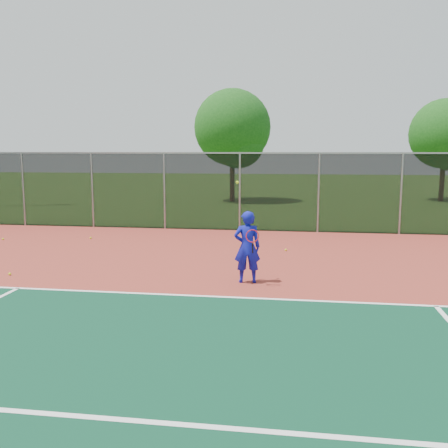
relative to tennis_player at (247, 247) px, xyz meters
name	(u,v)px	position (x,y,z in m)	size (l,w,h in m)	color
ground	(348,364)	(1.93, -4.30, -0.87)	(120.00, 120.00, 0.00)	#305618
court_apron	(338,319)	(1.93, -2.30, -0.86)	(30.00, 20.00, 0.02)	maroon
fence_back	(319,192)	(1.93, 7.70, 0.69)	(30.00, 0.06, 3.03)	black
tennis_player	(247,247)	(0.00, 0.00, 0.00)	(0.68, 0.67, 2.39)	#1115A3
practice_ball_1	(91,238)	(-6.06, 5.03, -0.82)	(0.07, 0.07, 0.07)	#D2EB1B
practice_ball_2	(10,274)	(-5.94, -0.20, -0.82)	(0.07, 0.07, 0.07)	#D2EB1B
practice_ball_3	(286,250)	(0.82, 3.88, -0.82)	(0.07, 0.07, 0.07)	#D2EB1B
practice_ball_4	(3,239)	(-9.00, 4.39, -0.82)	(0.07, 0.07, 0.07)	#D2EB1B
tree_back_left	(234,131)	(-2.75, 18.99, 3.41)	(4.65, 4.65, 6.83)	#3C2316
tree_back_mid	(447,137)	(10.09, 21.03, 3.05)	(4.26, 4.26, 6.26)	#3C2316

